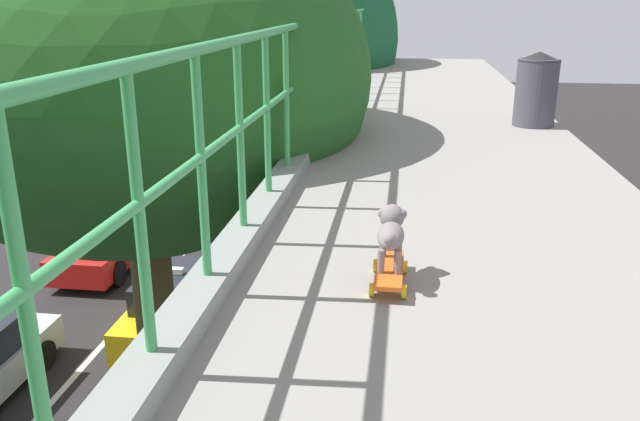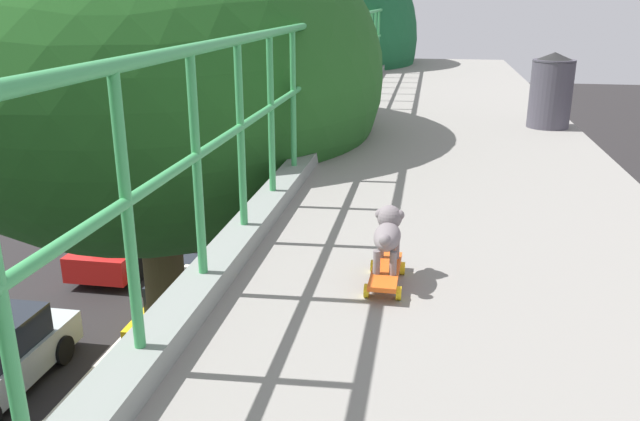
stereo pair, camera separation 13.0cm
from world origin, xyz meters
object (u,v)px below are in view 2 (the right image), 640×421
object	(u,v)px
small_dog	(388,232)
litter_bin	(551,89)
city_bus	(239,123)
toy_skateboard	(386,273)
car_red_taxi_sixth	(131,238)
car_yellow_cab_fifth	(196,302)

from	to	relation	value
small_dog	litter_bin	xyz separation A→B (m)	(1.50, 4.46, 0.16)
small_dog	litter_bin	world-z (taller)	litter_bin
city_bus	small_dog	world-z (taller)	small_dog
toy_skateboard	litter_bin	xyz separation A→B (m)	(1.50, 4.54, 0.36)
car_red_taxi_sixth	toy_skateboard	bearing A→B (deg)	-58.17
car_yellow_cab_fifth	litter_bin	bearing A→B (deg)	-37.84
car_yellow_cab_fifth	city_bus	distance (m)	15.88
car_yellow_cab_fifth	small_dog	bearing A→B (deg)	-62.79
car_yellow_cab_fifth	car_red_taxi_sixth	size ratio (longest dim) A/B	0.86
car_yellow_cab_fifth	city_bus	bearing A→B (deg)	103.01
car_red_taxi_sixth	city_bus	world-z (taller)	city_bus
toy_skateboard	litter_bin	world-z (taller)	litter_bin
toy_skateboard	small_dog	world-z (taller)	small_dog
small_dog	city_bus	bearing A→B (deg)	108.68
litter_bin	city_bus	bearing A→B (deg)	115.92
car_yellow_cab_fifth	car_red_taxi_sixth	bearing A→B (deg)	132.10
car_yellow_cab_fifth	toy_skateboard	bearing A→B (deg)	-62.98
car_red_taxi_sixth	litter_bin	size ratio (longest dim) A/B	5.47
car_red_taxi_sixth	litter_bin	bearing A→B (deg)	-41.71
city_bus	small_dog	distance (m)	26.52
small_dog	car_red_taxi_sixth	bearing A→B (deg)	121.98
car_red_taxi_sixth	toy_skateboard	world-z (taller)	toy_skateboard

